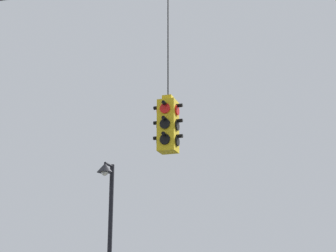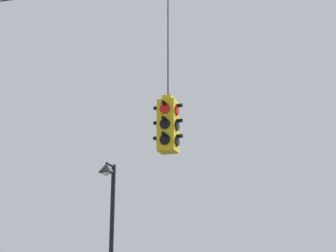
{
  "view_description": "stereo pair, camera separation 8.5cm",
  "coord_description": "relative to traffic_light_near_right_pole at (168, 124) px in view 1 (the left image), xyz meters",
  "views": [
    {
      "loc": [
        4.24,
        -8.65,
        2.01
      ],
      "look_at": [
        1.3,
        0.25,
        4.81
      ],
      "focal_mm": 55.0,
      "sensor_mm": 36.0,
      "label": 1
    },
    {
      "loc": [
        4.32,
        -8.62,
        2.01
      ],
      "look_at": [
        1.3,
        0.25,
        4.81
      ],
      "focal_mm": 55.0,
      "sensor_mm": 36.0,
      "label": 2
    }
  ],
  "objects": [
    {
      "name": "traffic_light_near_right_pole",
      "position": [
        0.0,
        0.0,
        0.0
      ],
      "size": [
        0.58,
        0.58,
        3.9
      ],
      "color": "yellow"
    },
    {
      "name": "street_lamp",
      "position": [
        -2.88,
        3.61,
        -1.33
      ],
      "size": [
        0.42,
        0.73,
        5.04
      ],
      "color": "black",
      "rests_on": "ground_plane"
    }
  ]
}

